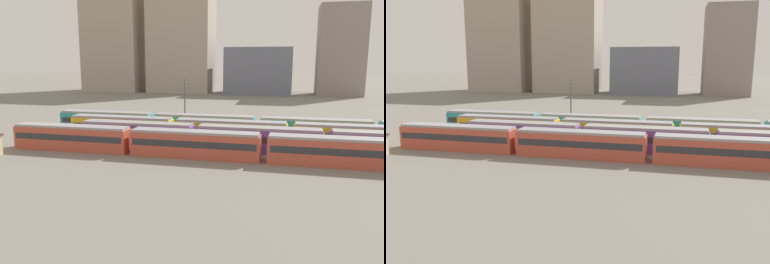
% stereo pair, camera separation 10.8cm
% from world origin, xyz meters
% --- Properties ---
extents(ground_plane, '(600.00, 600.00, 0.00)m').
position_xyz_m(ground_plane, '(0.00, 7.80, 0.00)').
color(ground_plane, slate).
extents(train_track_0, '(93.60, 3.06, 3.75)m').
position_xyz_m(train_track_0, '(31.31, 0.00, 1.90)').
color(train_track_0, '#BC4C38').
rests_on(train_track_0, ground_plane).
extents(train_track_2, '(74.70, 3.06, 3.75)m').
position_xyz_m(train_track_2, '(25.31, 10.40, 1.90)').
color(train_track_2, yellow).
rests_on(train_track_2, ground_plane).
extents(train_track_3, '(112.50, 3.06, 3.75)m').
position_xyz_m(train_track_3, '(38.74, 15.60, 1.90)').
color(train_track_3, teal).
rests_on(train_track_3, ground_plane).
extents(catenary_pole_3, '(0.24, 3.20, 9.87)m').
position_xyz_m(catenary_pole_3, '(6.04, 18.63, 5.48)').
color(catenary_pole_3, '#4C4C51').
rests_on(catenary_pole_3, ground_plane).
extents(distant_building_0, '(24.01, 21.10, 51.46)m').
position_xyz_m(distant_building_0, '(-48.00, 107.05, 25.73)').
color(distant_building_0, '#A89989').
rests_on(distant_building_0, ground_plane).
extents(distant_building_1, '(25.56, 18.43, 47.29)m').
position_xyz_m(distant_building_1, '(-18.81, 107.05, 23.64)').
color(distant_building_1, '#A89989').
rests_on(distant_building_1, ground_plane).
extents(distant_building_2, '(25.66, 20.51, 18.14)m').
position_xyz_m(distant_building_2, '(13.23, 107.05, 9.07)').
color(distant_building_2, slate).
rests_on(distant_building_2, ground_plane).
extents(distant_building_3, '(16.61, 16.40, 33.55)m').
position_xyz_m(distant_building_3, '(43.45, 107.05, 16.77)').
color(distant_building_3, gray).
rests_on(distant_building_3, ground_plane).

